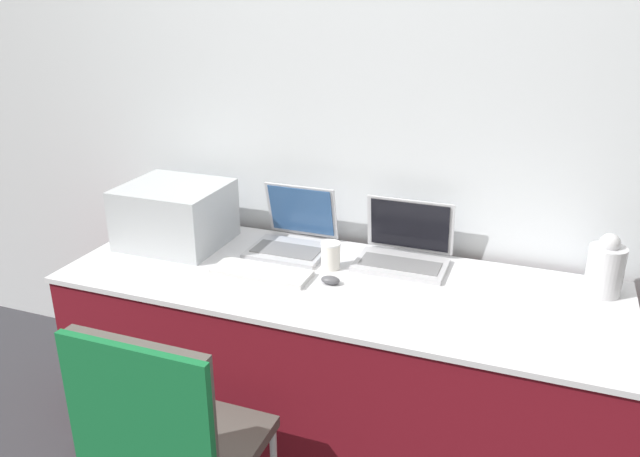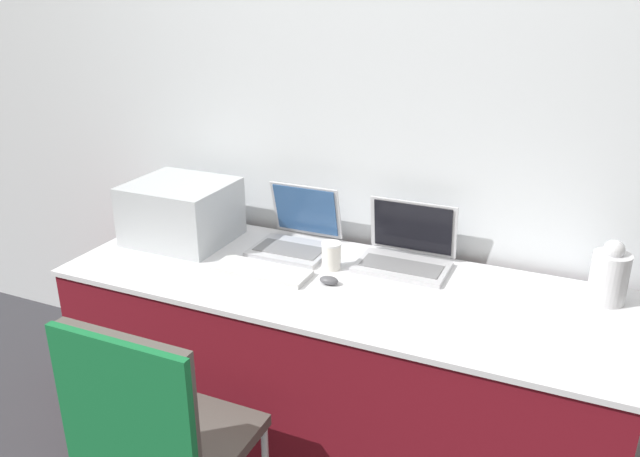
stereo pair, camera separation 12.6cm
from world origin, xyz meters
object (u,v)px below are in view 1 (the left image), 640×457
Objects in this scene: laptop_right at (404,250)px; chair at (164,436)px; laptop_left at (293,236)px; mouse at (330,280)px; external_keyboard at (262,272)px; metal_pitcher at (605,268)px; coffee_cup at (331,255)px; printer at (175,212)px.

laptop_right is 0.38× the size of chair.
mouse is at bearing -44.95° from laptop_left.
external_keyboard is at bearing -147.83° from laptop_right.
metal_pitcher is at bearing 41.31° from chair.
coffee_cup is 0.12× the size of chair.
metal_pitcher is (0.92, 0.27, 0.08)m from mouse.
external_keyboard is (0.47, -0.16, -0.13)m from printer.
mouse is at bearing -126.51° from laptop_right.
chair is at bearing -87.18° from external_keyboard.
chair is at bearing -102.03° from coffee_cup.
external_keyboard is 1.22m from metal_pitcher.
laptop_left is 0.88× the size of laptop_right.
laptop_right is at bearing 30.61° from coffee_cup.
laptop_right is 0.35m from mouse.
mouse is (0.05, -0.13, -0.04)m from coffee_cup.
external_keyboard is (-0.47, -0.30, -0.04)m from laptop_right.
external_keyboard is at bearing -92.20° from laptop_left.
laptop_right is 0.56m from external_keyboard.
metal_pitcher is (1.19, 0.29, 0.09)m from external_keyboard.
printer is 0.76m from mouse.
chair reaches higher than external_keyboard.
printer reaches higher than external_keyboard.
printer is at bearing 169.20° from mouse.
laptop_right is 1.53× the size of metal_pitcher.
laptop_right is at bearing 8.20° from printer.
laptop_left reaches higher than metal_pitcher.
metal_pitcher reaches higher than mouse.
coffee_cup is (0.22, 0.15, 0.04)m from external_keyboard.
metal_pitcher is (0.97, 0.14, 0.05)m from coffee_cup.
laptop_left is at bearing 91.43° from chair.
printer is at bearing 161.12° from external_keyboard.
mouse is (0.27, 0.02, 0.01)m from external_keyboard.
printer is 1.08× the size of external_keyboard.
laptop_left is 0.37m from mouse.
laptop_left is 0.28m from external_keyboard.
printer reaches higher than chair.
laptop_right is (0.94, 0.14, -0.08)m from printer.
printer is at bearing -171.80° from laptop_right.
external_keyboard is 0.27m from coffee_cup.
metal_pitcher is 0.25× the size of chair.
metal_pitcher is 1.56m from chair.
laptop_right reaches higher than metal_pitcher.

